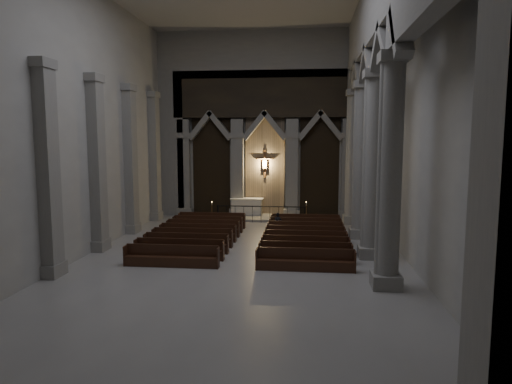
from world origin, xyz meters
TOP-DOWN VIEW (x-y plane):
  - room at (0.00, 0.00)m, footprint 24.00×24.10m
  - sanctuary_wall at (0.00, 11.54)m, footprint 14.00×0.77m
  - right_arcade at (5.50, 1.33)m, footprint 1.00×24.00m
  - left_pilasters at (-6.75, 3.50)m, footprint 0.60×13.00m
  - sanctuary_step at (0.00, 10.60)m, footprint 8.50×2.60m
  - altar at (-1.14, 11.24)m, footprint 2.14×0.86m
  - altar_rail at (0.00, 9.15)m, footprint 5.45×0.09m
  - candle_stand_left at (-3.15, 9.54)m, footprint 0.21×0.21m
  - candle_stand_right at (2.76, 9.33)m, footprint 0.22×0.22m
  - pews at (-0.00, 3.31)m, footprint 9.31×8.53m
  - worshipper at (1.21, 6.11)m, footprint 0.43×0.29m

SIDE VIEW (x-z plane):
  - sanctuary_step at x=0.00m, z-range 0.00..0.15m
  - pews at x=0.00m, z-range -0.15..0.72m
  - candle_stand_left at x=-3.15m, z-range -0.28..0.94m
  - candle_stand_right at x=2.76m, z-range -0.30..1.03m
  - worshipper at x=1.21m, z-range 0.00..1.15m
  - altar at x=-1.14m, z-range 0.15..1.24m
  - altar_rail at x=0.00m, z-range 0.18..1.25m
  - left_pilasters at x=-6.75m, z-range -0.10..7.92m
  - sanctuary_wall at x=0.00m, z-range 0.62..12.62m
  - room at x=0.00m, z-range 1.60..13.60m
  - right_arcade at x=5.50m, z-range 1.83..13.83m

